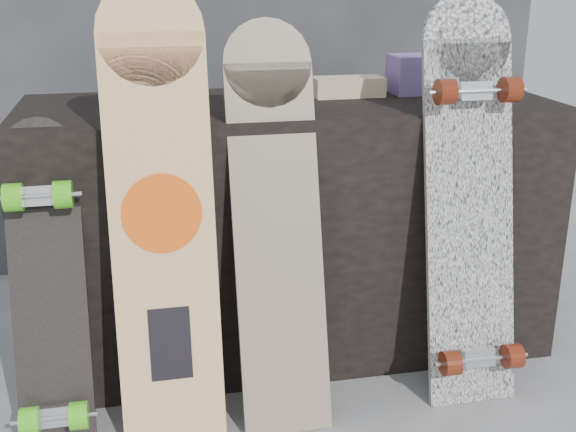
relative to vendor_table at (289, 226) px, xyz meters
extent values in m
plane|color=slate|center=(0.00, -0.50, -0.40)|extent=(60.00, 60.00, 0.00)
cube|color=black|center=(0.00, 0.00, 0.00)|extent=(1.60, 0.60, 0.80)
cube|color=#3C3C7C|center=(-0.42, 0.06, 0.45)|extent=(0.18, 0.12, 0.10)
cube|color=#3C3C7C|center=(0.42, 0.07, 0.46)|extent=(0.14, 0.14, 0.12)
cube|color=#D1B78C|center=(0.20, 0.05, 0.43)|extent=(0.22, 0.10, 0.06)
cube|color=#D1BA8D|center=(-0.41, -0.41, 0.12)|extent=(0.26, 0.22, 1.04)
cylinder|color=#D1BA8D|center=(-0.41, -0.31, 0.64)|extent=(0.26, 0.07, 0.26)
cylinder|color=#FF5910|center=(-0.41, -0.40, 0.20)|extent=(0.20, 0.04, 0.20)
cube|color=black|center=(-0.41, -0.46, -0.13)|extent=(0.11, 0.04, 0.19)
cube|color=beige|center=(-0.11, -0.38, 0.07)|extent=(0.24, 0.30, 0.95)
cylinder|color=beige|center=(-0.11, -0.24, 0.55)|extent=(0.24, 0.08, 0.23)
cube|color=white|center=(0.44, -0.37, 0.10)|extent=(0.26, 0.24, 1.00)
cylinder|color=white|center=(0.44, -0.26, 0.60)|extent=(0.26, 0.07, 0.25)
cube|color=silver|center=(0.44, -0.50, -0.25)|extent=(0.09, 0.04, 0.06)
cylinder|color=#591C0C|center=(0.35, -0.51, -0.25)|extent=(0.05, 0.07, 0.07)
cylinder|color=#591C0C|center=(0.53, -0.51, -0.25)|extent=(0.04, 0.07, 0.07)
cube|color=silver|center=(0.44, -0.34, 0.47)|extent=(0.09, 0.04, 0.06)
cylinder|color=#591C0C|center=(0.35, -0.36, 0.47)|extent=(0.05, 0.07, 0.07)
cylinder|color=#591C0C|center=(0.53, -0.36, 0.47)|extent=(0.04, 0.07, 0.07)
cube|color=black|center=(-0.70, -0.37, -0.03)|extent=(0.19, 0.25, 0.74)
cylinder|color=black|center=(-0.70, -0.25, 0.33)|extent=(0.19, 0.07, 0.18)
cube|color=silver|center=(-0.70, -0.49, -0.28)|extent=(0.09, 0.04, 0.06)
cylinder|color=#49C21B|center=(-0.76, -0.51, -0.28)|extent=(0.04, 0.07, 0.07)
cylinder|color=#49C21B|center=(-0.64, -0.51, -0.28)|extent=(0.04, 0.07, 0.07)
cube|color=silver|center=(-0.70, -0.32, 0.24)|extent=(0.09, 0.04, 0.06)
cylinder|color=#49C21B|center=(-0.76, -0.34, 0.25)|extent=(0.04, 0.07, 0.07)
cylinder|color=#49C21B|center=(-0.64, -0.34, 0.25)|extent=(0.04, 0.07, 0.07)
camera|label=1|loc=(-0.45, -2.13, 0.78)|focal=45.00mm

